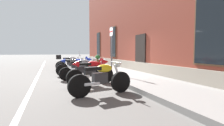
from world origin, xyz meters
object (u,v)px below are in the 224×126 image
object	(u,v)px
barrel_planter	(98,61)
motorcycle_red_sport	(93,70)
motorcycle_blue_sport	(78,65)
parking_sign	(111,43)
motorcycle_silver_touring	(69,62)
motorcycle_black_naked	(74,65)
motorcycle_yellow_naked	(102,79)
motorcycle_grey_naked	(83,69)

from	to	relation	value
barrel_planter	motorcycle_red_sport	bearing A→B (deg)	-17.11
motorcycle_blue_sport	parking_sign	size ratio (longest dim) A/B	0.90
motorcycle_silver_touring	motorcycle_red_sport	size ratio (longest dim) A/B	1.06
motorcycle_black_naked	motorcycle_red_sport	xyz separation A→B (m)	(4.14, 0.21, 0.10)
motorcycle_red_sport	motorcycle_yellow_naked	size ratio (longest dim) A/B	0.97
motorcycle_red_sport	motorcycle_black_naked	bearing A→B (deg)	-177.04
motorcycle_silver_touring	parking_sign	xyz separation A→B (m)	(4.05, 1.70, 1.16)
motorcycle_yellow_naked	motorcycle_grey_naked	bearing A→B (deg)	-179.14
barrel_planter	motorcycle_silver_touring	bearing A→B (deg)	-72.70
motorcycle_grey_naked	motorcycle_yellow_naked	distance (m)	2.97
motorcycle_red_sport	parking_sign	bearing A→B (deg)	139.23
motorcycle_grey_naked	motorcycle_yellow_naked	size ratio (longest dim) A/B	1.03
motorcycle_silver_touring	barrel_planter	size ratio (longest dim) A/B	2.35
motorcycle_grey_naked	parking_sign	size ratio (longest dim) A/B	0.87
motorcycle_black_naked	barrel_planter	world-z (taller)	barrel_planter
motorcycle_silver_touring	motorcycle_yellow_naked	distance (m)	7.32
motorcycle_red_sport	parking_sign	size ratio (longest dim) A/B	0.82
motorcycle_silver_touring	motorcycle_black_naked	xyz separation A→B (m)	(1.51, 0.11, -0.09)
motorcycle_silver_touring	motorcycle_blue_sport	xyz separation A→B (m)	(2.93, 0.17, -0.00)
motorcycle_blue_sport	barrel_planter	xyz separation A→B (m)	(-3.65, 2.11, -0.04)
motorcycle_silver_touring	motorcycle_blue_sport	size ratio (longest dim) A/B	0.96
motorcycle_blue_sport	motorcycle_red_sport	distance (m)	2.71
motorcycle_black_naked	motorcycle_silver_touring	bearing A→B (deg)	-175.71
motorcycle_grey_naked	parking_sign	world-z (taller)	parking_sign
motorcycle_yellow_naked	motorcycle_blue_sport	bearing A→B (deg)	-179.68
motorcycle_yellow_naked	parking_sign	size ratio (longest dim) A/B	0.84
motorcycle_blue_sport	barrel_planter	distance (m)	4.21
motorcycle_blue_sport	barrel_planter	world-z (taller)	barrel_planter
motorcycle_blue_sport	motorcycle_yellow_naked	xyz separation A→B (m)	(4.38, 0.02, -0.08)
parking_sign	barrel_planter	distance (m)	4.94
motorcycle_blue_sport	motorcycle_yellow_naked	size ratio (longest dim) A/B	1.07
motorcycle_red_sport	barrel_planter	bearing A→B (deg)	162.89
motorcycle_blue_sport	motorcycle_grey_naked	distance (m)	1.41
motorcycle_red_sport	motorcycle_yellow_naked	world-z (taller)	motorcycle_red_sport
motorcycle_grey_naked	parking_sign	bearing A→B (deg)	100.93
motorcycle_blue_sport	parking_sign	xyz separation A→B (m)	(1.11, 1.53, 1.16)
motorcycle_grey_naked	motorcycle_yellow_naked	xyz separation A→B (m)	(2.97, 0.04, 0.00)
motorcycle_black_naked	motorcycle_blue_sport	xyz separation A→B (m)	(1.43, 0.06, 0.09)
motorcycle_silver_touring	motorcycle_grey_naked	world-z (taller)	motorcycle_silver_touring
motorcycle_black_naked	motorcycle_yellow_naked	bearing A→B (deg)	0.82
motorcycle_blue_sport	motorcycle_red_sport	world-z (taller)	motorcycle_red_sport
motorcycle_silver_touring	motorcycle_red_sport	xyz separation A→B (m)	(5.64, 0.33, 0.01)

